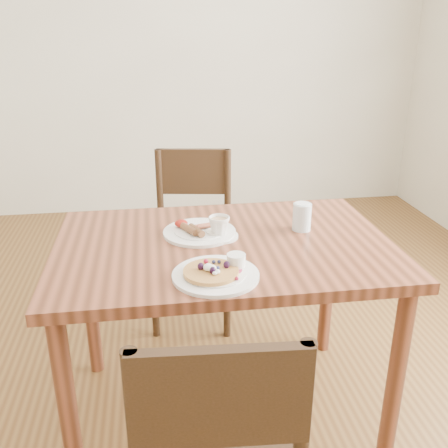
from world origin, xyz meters
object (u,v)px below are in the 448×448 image
dining_table (224,267)px  teacup_saucer (219,228)px  chair_near (217,446)px  chair_far (193,228)px  water_glass (302,217)px  pancake_plate (217,273)px  breakfast_plate (198,231)px

dining_table → teacup_saucer: size_ratio=8.57×
chair_near → chair_far: size_ratio=1.00×
chair_far → water_glass: 0.84m
chair_near → pancake_plate: (0.06, 0.41, 0.27)m
dining_table → teacup_saucer: (-0.01, 0.05, 0.13)m
chair_far → water_glass: bearing=126.1°
chair_near → teacup_saucer: (0.11, 0.72, 0.29)m
dining_table → chair_near: size_ratio=1.36×
breakfast_plate → water_glass: size_ratio=2.61×
chair_far → pancake_plate: size_ratio=3.26×
dining_table → water_glass: 0.35m
dining_table → pancake_plate: (-0.06, -0.26, 0.11)m
breakfast_plate → teacup_saucer: bearing=-29.8°
dining_table → chair_near: (-0.12, -0.67, -0.16)m
chair_far → breakfast_plate: bearing=96.2°
breakfast_plate → chair_far: bearing=87.1°
teacup_saucer → breakfast_plate: bearing=150.2°
teacup_saucer → water_glass: water_glass is taller
chair_far → pancake_plate: 1.07m
dining_table → water_glass: (0.31, 0.07, 0.15)m
chair_far → pancake_plate: bearing=98.4°
breakfast_plate → dining_table: bearing=-47.1°
pancake_plate → teacup_saucer: 0.31m
chair_near → breakfast_plate: chair_near is taller
chair_far → teacup_saucer: bearing=102.1°
chair_far → breakfast_plate: size_ratio=3.26×
dining_table → breakfast_plate: 0.16m
teacup_saucer → water_glass: 0.32m
breakfast_plate → water_glass: (0.39, -0.02, 0.04)m
chair_far → water_glass: chair_far is taller
chair_near → water_glass: bearing=64.1°
chair_far → teacup_saucer: chair_far is taller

